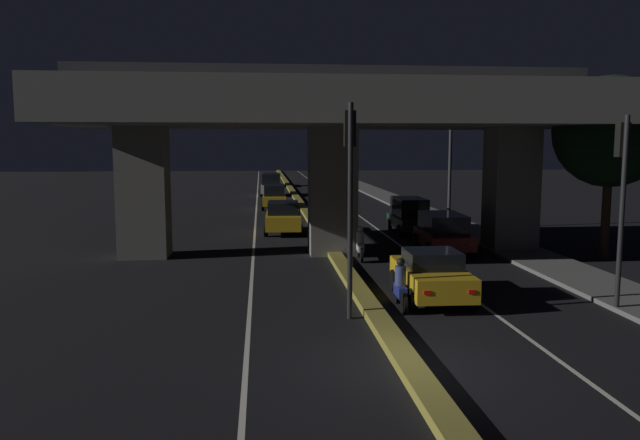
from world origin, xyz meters
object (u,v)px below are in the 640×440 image
car_taxi_yellow_lead_oncoming (283,217)px  car_white_third_oncoming (272,184)px  car_taxi_yellow_second_oncoming (274,197)px  motorcycle_blue_filtering_near (400,287)px  traffic_light_left_of_median (350,174)px  car_dark_red_second (443,232)px  street_lamp (445,152)px  traffic_light_right_of_median (622,179)px  car_dark_green_fourth_oncoming (271,179)px  motorcycle_white_filtering_mid (360,245)px  car_taxi_yellow_lead (431,275)px  car_dark_green_third (409,214)px

car_taxi_yellow_lead_oncoming → car_white_third_oncoming: bearing=-177.7°
car_taxi_yellow_second_oncoming → motorcycle_blue_filtering_near: (3.00, -28.43, -0.28)m
traffic_light_left_of_median → car_dark_red_second: bearing=60.8°
street_lamp → traffic_light_right_of_median: bearing=-90.5°
traffic_light_left_of_median → car_dark_green_fourth_oncoming: size_ratio=1.24×
car_white_third_oncoming → car_dark_red_second: bearing=15.1°
car_taxi_yellow_second_oncoming → motorcycle_white_filtering_mid: car_taxi_yellow_second_oncoming is taller
car_dark_green_fourth_oncoming → traffic_light_right_of_median: bearing=9.3°
motorcycle_white_filtering_mid → car_dark_green_fourth_oncoming: bearing=7.2°
motorcycle_blue_filtering_near → car_taxi_yellow_second_oncoming: bearing=7.8°
traffic_light_right_of_median → car_dark_red_second: bearing=101.8°
car_dark_red_second → motorcycle_blue_filtering_near: bearing=159.4°
car_taxi_yellow_lead → car_white_third_oncoming: car_white_third_oncoming is taller
car_dark_green_fourth_oncoming → car_dark_red_second: bearing=8.7°
street_lamp → car_white_third_oncoming: (-9.19, 23.87, -3.28)m
traffic_light_right_of_median → street_lamp: bearing=89.5°
car_dark_green_third → car_dark_red_second: bearing=-179.2°
car_taxi_yellow_lead → car_dark_red_second: size_ratio=0.98×
street_lamp → car_taxi_yellow_lead_oncoming: bearing=-175.6°
traffic_light_left_of_median → car_taxi_yellow_lead: (2.75, 1.73, -3.15)m
car_dark_red_second → car_taxi_yellow_second_oncoming: bearing=22.6°
car_dark_red_second → motorcycle_white_filtering_mid: bearing=112.7°
street_lamp → traffic_light_left_of_median: bearing=-114.2°
car_taxi_yellow_second_oncoming → car_taxi_yellow_lead: bearing=9.8°
street_lamp → car_taxi_yellow_second_oncoming: street_lamp is taller
traffic_light_left_of_median → car_white_third_oncoming: 41.32m
car_taxi_yellow_lead_oncoming → motorcycle_white_filtering_mid: (2.86, -8.14, -0.27)m
traffic_light_right_of_median → car_taxi_yellow_second_oncoming: size_ratio=1.33×
car_taxi_yellow_lead → motorcycle_blue_filtering_near: car_taxi_yellow_lead is taller
car_dark_green_third → car_taxi_yellow_lead_oncoming: (-6.73, 0.57, -0.12)m
car_dark_red_second → car_white_third_oncoming: bearing=15.3°
traffic_light_left_of_median → car_taxi_yellow_second_oncoming: 29.45m
car_dark_red_second → car_dark_green_fourth_oncoming: bearing=11.5°
car_taxi_yellow_lead_oncoming → car_dark_green_fourth_oncoming: size_ratio=0.88×
car_dark_green_third → car_taxi_yellow_second_oncoming: car_dark_green_third is taller
motorcycle_white_filtering_mid → car_dark_red_second: bearing=-66.5°
car_taxi_yellow_second_oncoming → motorcycle_blue_filtering_near: bearing=7.3°
car_white_third_oncoming → motorcycle_white_filtering_mid: (3.06, -32.69, -0.44)m
car_taxi_yellow_second_oncoming → car_white_third_oncoming: size_ratio=1.02×
motorcycle_blue_filtering_near → motorcycle_white_filtering_mid: motorcycle_blue_filtering_near is taller
car_dark_green_third → car_taxi_yellow_lead_oncoming: bearing=85.7°
street_lamp → car_dark_red_second: bearing=-106.8°
car_dark_green_third → car_taxi_yellow_second_oncoming: bearing=28.2°
car_white_third_oncoming → car_taxi_yellow_lead_oncoming: bearing=3.0°
car_white_third_oncoming → car_dark_green_third: bearing=18.0°
traffic_light_right_of_median → street_lamp: 17.33m
traffic_light_right_of_median → motorcycle_white_filtering_mid: bearing=125.1°
street_lamp → car_dark_red_second: size_ratio=1.74×
traffic_light_right_of_median → car_dark_green_fourth_oncoming: bearing=99.2°
traffic_light_left_of_median → street_lamp: size_ratio=0.80×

